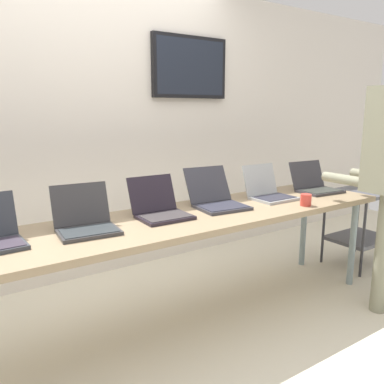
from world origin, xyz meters
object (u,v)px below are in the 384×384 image
(laptop_station_3, at_px, (216,198))
(storage_cart, at_px, (361,216))
(laptop_station_1, at_px, (85,221))
(laptop_station_4, at_px, (268,191))
(workbench, at_px, (166,226))
(laptop_station_2, at_px, (160,208))
(coffee_mug, at_px, (306,200))
(laptop_station_5, at_px, (315,185))

(laptop_station_3, distance_m, storage_cart, 1.63)
(laptop_station_1, bearing_deg, laptop_station_4, 1.07)
(storage_cart, bearing_deg, laptop_station_1, 178.76)
(workbench, height_order, storage_cart, workbench)
(laptop_station_2, bearing_deg, storage_cart, -2.29)
(coffee_mug, bearing_deg, laptop_station_2, 162.28)
(workbench, xyz_separation_m, laptop_station_3, (0.46, 0.08, 0.10))
(workbench, distance_m, laptop_station_4, 0.95)
(laptop_station_2, xyz_separation_m, coffee_mug, (0.99, -0.32, -0.02))
(laptop_station_2, relative_size, laptop_station_4, 1.06)
(laptop_station_1, distance_m, laptop_station_4, 1.42)
(laptop_station_2, distance_m, laptop_station_4, 0.94)
(laptop_station_4, bearing_deg, coffee_mug, -81.10)
(laptop_station_3, relative_size, laptop_station_4, 1.35)
(coffee_mug, distance_m, storage_cart, 1.13)
(laptop_station_3, height_order, coffee_mug, laptop_station_3)
(laptop_station_3, bearing_deg, storage_cart, -3.52)
(laptop_station_1, relative_size, coffee_mug, 4.22)
(laptop_station_2, bearing_deg, coffee_mug, -17.72)
(laptop_station_1, bearing_deg, laptop_station_3, 2.61)
(laptop_station_1, bearing_deg, storage_cart, -1.24)
(workbench, relative_size, laptop_station_3, 7.85)
(workbench, relative_size, storage_cart, 4.90)
(laptop_station_5, relative_size, coffee_mug, 4.42)
(laptop_station_1, relative_size, laptop_station_2, 1.03)
(workbench, bearing_deg, laptop_station_5, 1.62)
(laptop_station_4, height_order, laptop_station_5, laptop_station_4)
(laptop_station_2, height_order, coffee_mug, laptop_station_2)
(laptop_station_5, bearing_deg, laptop_station_1, -179.94)
(laptop_station_1, bearing_deg, workbench, -4.58)
(workbench, bearing_deg, laptop_station_1, 175.42)
(storage_cart, bearing_deg, laptop_station_2, 177.71)
(laptop_station_1, height_order, laptop_station_4, same)
(workbench, xyz_separation_m, coffee_mug, (0.99, -0.25, 0.09))
(laptop_station_3, distance_m, coffee_mug, 0.63)
(laptop_station_5, distance_m, coffee_mug, 0.54)
(laptop_station_1, bearing_deg, laptop_station_5, 0.06)
(laptop_station_1, xyz_separation_m, laptop_station_3, (0.94, 0.04, 0.00))
(laptop_station_1, xyz_separation_m, coffee_mug, (1.47, -0.29, -0.02))
(laptop_station_4, relative_size, coffee_mug, 3.89)
(laptop_station_5, bearing_deg, coffee_mug, -147.41)
(workbench, distance_m, laptop_station_3, 0.47)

